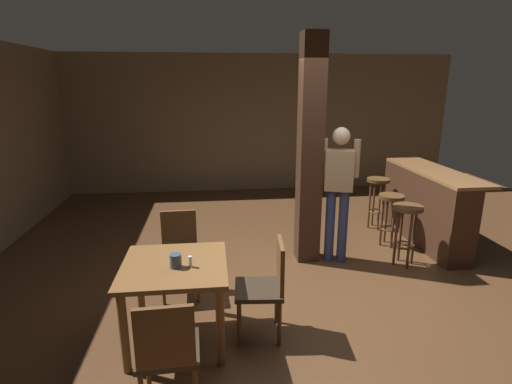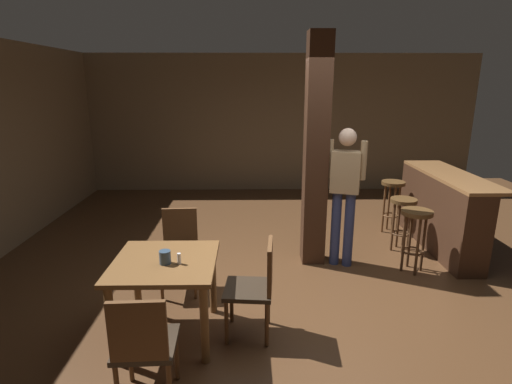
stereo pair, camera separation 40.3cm
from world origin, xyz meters
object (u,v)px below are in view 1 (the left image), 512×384
(bar_stool_far, at_px, (377,191))
(bar_counter, at_px, (425,205))
(bar_stool_near, at_px, (407,220))
(napkin_cup, at_px, (176,261))
(chair_east, at_px, (267,284))
(chair_north, at_px, (180,249))
(chair_south, at_px, (168,350))
(dining_table, at_px, (175,278))
(salt_shaker, at_px, (190,262))
(bar_stool_mid, at_px, (391,208))
(standing_person, at_px, (339,186))

(bar_stool_far, bearing_deg, bar_counter, -52.01)
(bar_stool_near, bearing_deg, bar_stool_far, 82.23)
(napkin_cup, bearing_deg, bar_stool_far, 42.45)
(chair_east, bearing_deg, bar_counter, 37.70)
(chair_north, xyz_separation_m, chair_south, (0.04, -1.70, 0.00))
(dining_table, relative_size, salt_shaker, 9.20)
(napkin_cup, distance_m, bar_stool_near, 3.00)
(chair_east, relative_size, salt_shaker, 9.23)
(bar_stool_mid, bearing_deg, napkin_cup, -145.16)
(dining_table, height_order, bar_counter, bar_counter)
(salt_shaker, distance_m, bar_stool_far, 3.82)
(bar_counter, xyz_separation_m, bar_stool_near, (-0.64, -0.73, 0.05))
(chair_south, xyz_separation_m, bar_stool_far, (2.88, 3.39, 0.09))
(standing_person, relative_size, bar_stool_near, 2.21)
(chair_north, height_order, salt_shaker, chair_north)
(napkin_cup, xyz_separation_m, standing_person, (1.87, 1.51, 0.20))
(chair_north, bearing_deg, bar_counter, 18.12)
(chair_east, distance_m, bar_stool_far, 3.31)
(dining_table, bearing_deg, bar_counter, 30.44)
(bar_stool_near, bearing_deg, chair_north, -172.21)
(salt_shaker, distance_m, bar_stool_mid, 3.30)
(dining_table, relative_size, chair_south, 1.00)
(chair_east, distance_m, napkin_cup, 0.84)
(dining_table, bearing_deg, chair_south, -89.10)
(chair_south, relative_size, salt_shaker, 9.23)
(chair_south, relative_size, bar_stool_far, 1.11)
(bar_stool_near, relative_size, bar_stool_far, 0.97)
(bar_stool_near, height_order, bar_stool_mid, bar_stool_near)
(chair_south, height_order, bar_counter, bar_counter)
(dining_table, relative_size, chair_north, 1.00)
(bar_counter, bearing_deg, napkin_cup, -148.56)
(napkin_cup, distance_m, bar_stool_far, 3.90)
(chair_east, bearing_deg, bar_stool_near, 33.00)
(salt_shaker, bearing_deg, standing_person, 40.92)
(chair_south, height_order, napkin_cup, chair_south)
(chair_south, bearing_deg, bar_stool_mid, 44.10)
(dining_table, bearing_deg, napkin_cup, -72.48)
(bar_stool_near, distance_m, bar_stool_far, 1.33)
(dining_table, height_order, bar_stool_far, bar_stool_far)
(chair_south, xyz_separation_m, napkin_cup, (0.01, 0.77, 0.29))
(bar_stool_mid, relative_size, bar_stool_far, 0.92)
(dining_table, xyz_separation_m, chair_east, (0.80, -0.00, -0.10))
(dining_table, xyz_separation_m, salt_shaker, (0.14, -0.08, 0.18))
(chair_south, distance_m, bar_stool_near, 3.41)
(napkin_cup, height_order, bar_stool_mid, napkin_cup)
(chair_north, xyz_separation_m, bar_counter, (3.38, 1.11, 0.03))
(bar_counter, bearing_deg, bar_stool_near, -131.23)
(standing_person, relative_size, bar_stool_far, 2.14)
(chair_south, distance_m, napkin_cup, 0.82)
(chair_east, relative_size, bar_stool_near, 1.14)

